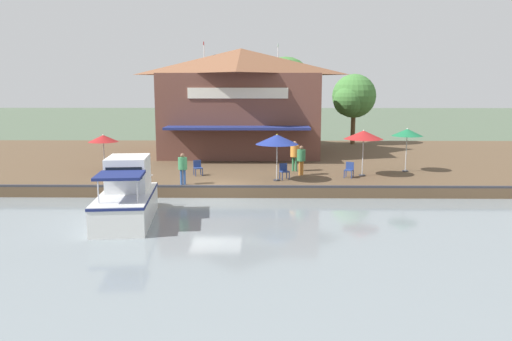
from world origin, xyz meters
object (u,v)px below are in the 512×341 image
at_px(person_near_entrance, 295,152).
at_px(tree_upstream_bank, 353,97).
at_px(waterfront_restaurant, 241,100).
at_px(patio_umbrella_near_quay_edge, 364,135).
at_px(cafe_chair_under_first_umbrella, 349,169).
at_px(patio_umbrella_mid_patio_left, 277,139).
at_px(cafe_chair_back_row_seat, 198,167).
at_px(patio_umbrella_by_entrance, 103,139).
at_px(person_mid_patio, 183,165).
at_px(tree_downstream_bank, 283,87).
at_px(patio_umbrella_back_row, 407,133).
at_px(cafe_chair_beside_entrance, 284,170).
at_px(person_at_quay_edge, 301,157).
at_px(motorboat_nearest_quay, 128,197).

distance_m(person_near_entrance, tree_upstream_bank, 15.60).
xyz_separation_m(waterfront_restaurant, patio_umbrella_near_quay_edge, (10.45, 7.24, -1.65)).
bearing_deg(cafe_chair_under_first_umbrella, patio_umbrella_mid_patio_left, -76.15).
bearing_deg(cafe_chair_back_row_seat, waterfront_restaurant, 169.15).
bearing_deg(patio_umbrella_by_entrance, waterfront_restaurant, 139.86).
relative_size(person_near_entrance, person_mid_patio, 1.11).
xyz_separation_m(person_mid_patio, tree_downstream_bank, (-15.72, 5.70, 3.94)).
height_order(patio_umbrella_back_row, cafe_chair_beside_entrance, patio_umbrella_back_row).
bearing_deg(tree_downstream_bank, waterfront_restaurant, -52.12).
bearing_deg(person_near_entrance, cafe_chair_under_first_umbrella, 54.37).
distance_m(patio_umbrella_by_entrance, person_near_entrance, 11.26).
relative_size(person_mid_patio, person_at_quay_edge, 0.96).
relative_size(patio_umbrella_mid_patio_left, motorboat_nearest_quay, 0.43).
xyz_separation_m(patio_umbrella_back_row, cafe_chair_back_row_seat, (1.49, -12.08, -1.82)).
xyz_separation_m(cafe_chair_back_row_seat, tree_upstream_bank, (-15.65, 11.35, 3.57)).
bearing_deg(patio_umbrella_mid_patio_left, person_at_quay_edge, 140.34).
relative_size(patio_umbrella_near_quay_edge, tree_upstream_bank, 0.43).
bearing_deg(waterfront_restaurant, motorboat_nearest_quay, -12.48).
relative_size(person_near_entrance, tree_downstream_bank, 0.24).
bearing_deg(cafe_chair_beside_entrance, person_near_entrance, 164.29).
bearing_deg(person_mid_patio, cafe_chair_beside_entrance, 107.10).
xyz_separation_m(waterfront_restaurant, cafe_chair_back_row_seat, (10.47, -2.01, -3.47)).
bearing_deg(tree_upstream_bank, patio_umbrella_mid_patio_left, -21.98).
distance_m(patio_umbrella_by_entrance, patio_umbrella_mid_patio_left, 10.51).
xyz_separation_m(patio_umbrella_near_quay_edge, person_near_entrance, (-1.46, -3.71, -1.17)).
distance_m(cafe_chair_back_row_seat, person_mid_patio, 2.78).
height_order(patio_umbrella_back_row, motorboat_nearest_quay, patio_umbrella_back_row).
bearing_deg(tree_upstream_bank, cafe_chair_beside_entrance, -21.35).
distance_m(tree_upstream_bank, tree_downstream_bank, 6.67).
relative_size(patio_umbrella_mid_patio_left, cafe_chair_under_first_umbrella, 2.94).
bearing_deg(person_mid_patio, patio_umbrella_by_entrance, -127.35).
xyz_separation_m(person_near_entrance, motorboat_nearest_quay, (8.87, -7.48, -0.72)).
relative_size(cafe_chair_under_first_umbrella, person_near_entrance, 0.48).
xyz_separation_m(person_near_entrance, person_mid_patio, (4.18, -5.94, -0.13)).
relative_size(cafe_chair_back_row_seat, person_mid_patio, 0.53).
height_order(cafe_chair_back_row_seat, tree_downstream_bank, tree_downstream_bank).
bearing_deg(cafe_chair_beside_entrance, waterfront_restaurant, -166.37).
xyz_separation_m(patio_umbrella_by_entrance, patio_umbrella_near_quay_edge, (1.32, 14.94, 0.36)).
bearing_deg(waterfront_restaurant, person_at_quay_edge, 20.28).
height_order(patio_umbrella_back_row, cafe_chair_back_row_seat, patio_umbrella_back_row).
bearing_deg(person_at_quay_edge, tree_downstream_bank, -177.63).
bearing_deg(cafe_chair_beside_entrance, patio_umbrella_back_row, 109.61).
bearing_deg(patio_umbrella_mid_patio_left, waterfront_restaurant, -168.73).
relative_size(waterfront_restaurant, tree_upstream_bank, 1.98).
relative_size(cafe_chair_beside_entrance, motorboat_nearest_quay, 0.15).
xyz_separation_m(patio_umbrella_by_entrance, patio_umbrella_mid_patio_left, (2.90, 10.10, 0.26)).
height_order(waterfront_restaurant, patio_umbrella_mid_patio_left, waterfront_restaurant).
relative_size(patio_umbrella_mid_patio_left, person_mid_patio, 1.55).
distance_m(patio_umbrella_mid_patio_left, tree_upstream_bank, 18.66).
bearing_deg(patio_umbrella_near_quay_edge, patio_umbrella_by_entrance, -95.03).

